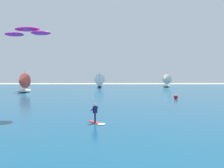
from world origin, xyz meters
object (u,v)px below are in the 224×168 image
object	(u,v)px
sailboat_far_left	(166,80)
marker_buoy	(176,97)
kite	(27,32)
sailboat_leading	(99,81)
kitesurfer	(96,116)
sailboat_mid_right	(22,83)

from	to	relation	value
sailboat_far_left	marker_buoy	bearing A→B (deg)	-102.00
sailboat_far_left	kite	bearing A→B (deg)	-120.04
sailboat_leading	sailboat_far_left	xyz separation A→B (m)	(22.60, 2.02, 0.03)
kite	sailboat_far_left	bearing A→B (deg)	59.96
kitesurfer	kite	xyz separation A→B (m)	(-8.07, 5.94, 8.40)
kite	marker_buoy	distance (m)	25.86
kitesurfer	sailboat_mid_right	world-z (taller)	sailboat_mid_right
sailboat_far_left	marker_buoy	xyz separation A→B (m)	(-7.78, -36.61, -1.97)
kite	marker_buoy	bearing A→B (deg)	31.56
kitesurfer	sailboat_mid_right	distance (m)	37.81
sailboat_leading	marker_buoy	xyz separation A→B (m)	(14.82, -34.59, -1.93)
sailboat_leading	sailboat_far_left	size ratio (longest dim) A/B	0.99
sailboat_leading	sailboat_far_left	distance (m)	22.69
marker_buoy	sailboat_far_left	bearing A→B (deg)	78.00
sailboat_far_left	sailboat_leading	bearing A→B (deg)	-174.89
kitesurfer	sailboat_far_left	distance (m)	59.00
marker_buoy	sailboat_leading	bearing A→B (deg)	113.19
kitesurfer	sailboat_leading	distance (m)	53.36
marker_buoy	kite	bearing A→B (deg)	-148.44
kitesurfer	sailboat_far_left	bearing A→B (deg)	69.68
kite	sailboat_mid_right	bearing A→B (deg)	112.94
kite	sailboat_far_left	xyz separation A→B (m)	(28.55, 49.37, -6.68)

